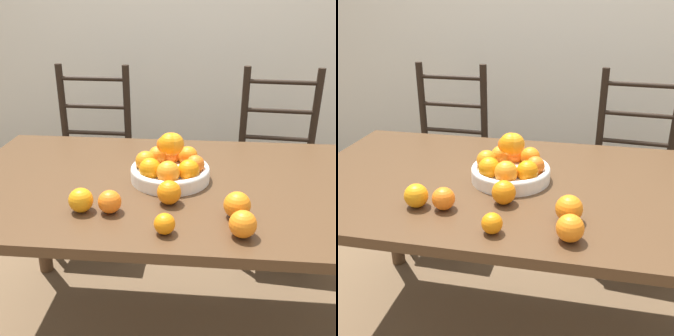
% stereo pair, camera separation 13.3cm
% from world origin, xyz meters
% --- Properties ---
extents(ground_plane, '(12.00, 12.00, 0.00)m').
position_xyz_m(ground_plane, '(0.00, 0.00, 0.00)').
color(ground_plane, brown).
extents(wall_back, '(8.00, 0.06, 2.60)m').
position_xyz_m(wall_back, '(0.00, 1.46, 1.30)').
color(wall_back, silver).
rests_on(wall_back, ground_plane).
extents(dining_table, '(1.73, 0.90, 0.73)m').
position_xyz_m(dining_table, '(0.00, 0.00, 0.64)').
color(dining_table, '#4C331E').
rests_on(dining_table, ground_plane).
extents(fruit_bowl, '(0.29, 0.29, 0.18)m').
position_xyz_m(fruit_bowl, '(-0.09, 0.01, 0.79)').
color(fruit_bowl, white).
rests_on(fruit_bowl, dining_table).
extents(orange_loose_0, '(0.08, 0.08, 0.08)m').
position_xyz_m(orange_loose_0, '(-0.34, -0.25, 0.77)').
color(orange_loose_0, orange).
rests_on(orange_loose_0, dining_table).
extents(orange_loose_1, '(0.08, 0.08, 0.08)m').
position_xyz_m(orange_loose_1, '(0.14, -0.34, 0.77)').
color(orange_loose_1, orange).
rests_on(orange_loose_1, dining_table).
extents(orange_loose_2, '(0.08, 0.08, 0.08)m').
position_xyz_m(orange_loose_2, '(0.13, -0.24, 0.77)').
color(orange_loose_2, orange).
rests_on(orange_loose_2, dining_table).
extents(orange_loose_3, '(0.07, 0.07, 0.07)m').
position_xyz_m(orange_loose_3, '(-0.25, -0.25, 0.77)').
color(orange_loose_3, orange).
rests_on(orange_loose_3, dining_table).
extents(orange_loose_4, '(0.08, 0.08, 0.08)m').
position_xyz_m(orange_loose_4, '(-0.08, -0.17, 0.77)').
color(orange_loose_4, orange).
rests_on(orange_loose_4, dining_table).
extents(orange_loose_5, '(0.06, 0.06, 0.06)m').
position_xyz_m(orange_loose_5, '(-0.07, -0.35, 0.76)').
color(orange_loose_5, orange).
rests_on(orange_loose_5, dining_table).
extents(chair_left, '(0.43, 0.41, 1.01)m').
position_xyz_m(chair_left, '(-0.60, 0.73, 0.47)').
color(chair_left, black).
rests_on(chair_left, ground_plane).
extents(chair_right, '(0.45, 0.43, 1.01)m').
position_xyz_m(chair_right, '(0.43, 0.73, 0.47)').
color(chair_right, black).
rests_on(chair_right, ground_plane).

